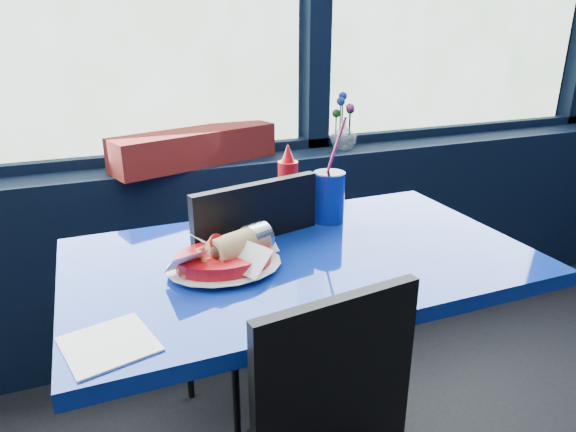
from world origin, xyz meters
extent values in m
cube|color=black|center=(0.00, 2.87, 0.40)|extent=(5.00, 0.26, 0.80)
cube|color=black|center=(0.00, 2.95, 0.81)|extent=(4.80, 0.08, 0.06)
cylinder|color=black|center=(0.30, 2.00, 0.34)|extent=(0.12, 0.12, 0.68)
cube|color=navy|center=(0.30, 2.00, 0.73)|extent=(1.20, 0.70, 0.04)
cube|color=black|center=(0.21, 1.60, 0.64)|extent=(0.37, 0.07, 0.42)
cube|color=black|center=(0.27, 2.33, 0.44)|extent=(0.50, 0.50, 0.04)
cube|color=black|center=(0.23, 2.14, 0.69)|extent=(0.39, 0.12, 0.45)
cylinder|color=black|center=(0.40, 2.55, 0.21)|extent=(0.02, 0.02, 0.42)
cylinder|color=black|center=(0.48, 2.20, 0.21)|extent=(0.02, 0.02, 0.42)
cylinder|color=black|center=(0.06, 2.46, 0.21)|extent=(0.02, 0.02, 0.42)
cylinder|color=black|center=(0.14, 2.12, 0.21)|extent=(0.02, 0.02, 0.42)
cube|color=maroon|center=(0.21, 2.84, 0.87)|extent=(0.68, 0.36, 0.13)
imported|color=silver|center=(0.87, 2.84, 0.86)|extent=(0.12, 0.12, 0.12)
cylinder|color=#1E5919|center=(0.85, 2.84, 0.90)|extent=(0.01, 0.01, 0.19)
sphere|color=#1D35A9|center=(0.85, 2.84, 1.01)|extent=(0.04, 0.04, 0.04)
cylinder|color=#1E5919|center=(0.89, 2.83, 0.88)|extent=(0.01, 0.01, 0.17)
sphere|color=#D33E93|center=(0.89, 2.83, 0.98)|extent=(0.04, 0.04, 0.04)
cylinder|color=#1E5919|center=(0.87, 2.86, 0.91)|extent=(0.01, 0.01, 0.21)
sphere|color=#1D35A9|center=(0.87, 2.86, 1.03)|extent=(0.04, 0.04, 0.04)
cylinder|color=#1E5919|center=(0.84, 2.86, 0.87)|extent=(0.01, 0.01, 0.14)
sphere|color=#1E5919|center=(0.84, 2.86, 0.96)|extent=(0.04, 0.04, 0.04)
cylinder|color=#1E5919|center=(0.90, 2.85, 0.88)|extent=(0.01, 0.01, 0.16)
sphere|color=#1E5919|center=(0.90, 2.85, 0.97)|extent=(0.04, 0.04, 0.04)
cylinder|color=red|center=(0.09, 1.99, 0.77)|extent=(0.25, 0.25, 0.05)
cylinder|color=white|center=(0.09, 1.99, 0.76)|extent=(0.24, 0.24, 0.00)
cylinder|color=white|center=(0.19, 2.02, 0.80)|extent=(0.08, 0.09, 0.08)
sphere|color=#572E1D|center=(0.08, 1.97, 0.81)|extent=(0.06, 0.06, 0.06)
cylinder|color=red|center=(0.07, 1.98, 0.83)|extent=(0.05, 0.05, 0.01)
cylinder|color=red|center=(0.38, 2.28, 0.84)|extent=(0.06, 0.06, 0.18)
cone|color=red|center=(0.38, 2.28, 0.96)|extent=(0.04, 0.04, 0.06)
cylinder|color=navy|center=(0.48, 2.20, 0.83)|extent=(0.10, 0.10, 0.15)
cylinder|color=black|center=(0.48, 2.20, 0.90)|extent=(0.09, 0.09, 0.01)
cylinder|color=#FF3576|center=(0.49, 2.19, 0.97)|extent=(0.05, 0.07, 0.21)
cube|color=white|center=(-0.20, 1.76, 0.75)|extent=(0.19, 0.19, 0.00)
camera|label=1|loc=(-0.19, 0.87, 1.33)|focal=32.00mm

